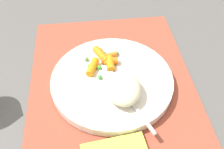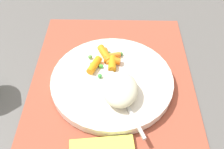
{
  "view_description": "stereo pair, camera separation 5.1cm",
  "coord_description": "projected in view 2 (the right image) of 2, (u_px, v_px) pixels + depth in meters",
  "views": [
    {
      "loc": [
        -0.37,
        0.04,
        0.44
      ],
      "look_at": [
        0.0,
        0.0,
        0.03
      ],
      "focal_mm": 41.27,
      "sensor_mm": 36.0,
      "label": 1
    },
    {
      "loc": [
        -0.37,
        -0.01,
        0.44
      ],
      "look_at": [
        0.0,
        0.0,
        0.03
      ],
      "focal_mm": 41.27,
      "sensor_mm": 36.0,
      "label": 2
    }
  ],
  "objects": [
    {
      "name": "ground_plane",
      "position": [
        112.0,
        85.0,
        0.58
      ],
      "size": [
        2.4,
        2.4,
        0.0
      ],
      "primitive_type": "plane",
      "color": "#565451"
    },
    {
      "name": "rice_mound",
      "position": [
        120.0,
        89.0,
        0.51
      ],
      "size": [
        0.09,
        0.07,
        0.04
      ],
      "primitive_type": "ellipsoid",
      "color": "beige",
      "rests_on": "plate"
    },
    {
      "name": "pea_scatter",
      "position": [
        105.0,
        61.0,
        0.59
      ],
      "size": [
        0.08,
        0.08,
        0.01
      ],
      "color": "green",
      "rests_on": "plate"
    },
    {
      "name": "plate",
      "position": [
        112.0,
        80.0,
        0.57
      ],
      "size": [
        0.27,
        0.27,
        0.02
      ],
      "primitive_type": "cylinder",
      "color": "silver",
      "rests_on": "placemat"
    },
    {
      "name": "placemat",
      "position": [
        112.0,
        84.0,
        0.58
      ],
      "size": [
        0.48,
        0.37,
        0.01
      ],
      "primitive_type": "cube",
      "color": "#9E4733",
      "rests_on": "ground_plane"
    },
    {
      "name": "fork",
      "position": [
        119.0,
        91.0,
        0.53
      ],
      "size": [
        0.19,
        0.09,
        0.01
      ],
      "color": "silver",
      "rests_on": "plate"
    },
    {
      "name": "carrot_portion",
      "position": [
        106.0,
        59.0,
        0.59
      ],
      "size": [
        0.09,
        0.08,
        0.02
      ],
      "color": "orange",
      "rests_on": "plate"
    }
  ]
}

